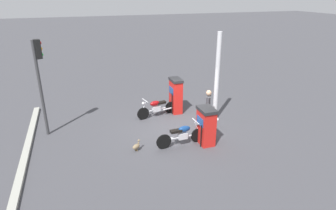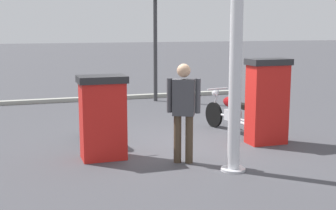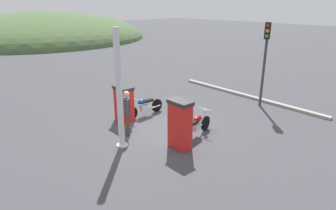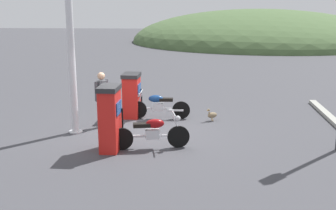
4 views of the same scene
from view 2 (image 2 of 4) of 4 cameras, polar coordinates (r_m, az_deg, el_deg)
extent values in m
plane|color=#424247|center=(9.08, 1.65, -4.95)|extent=(120.00, 120.00, 0.00)
cube|color=red|center=(9.23, 12.24, 0.05)|extent=(0.45, 0.75, 1.57)
cube|color=#1E478C|center=(9.38, 11.58, 2.36)|extent=(0.04, 0.52, 0.32)
cube|color=#262628|center=(9.13, 12.43, 5.28)|extent=(0.50, 0.83, 0.12)
cylinder|color=black|center=(9.39, 10.17, -1.17)|extent=(0.04, 0.04, 1.02)
cube|color=red|center=(8.06, -8.11, -1.99)|extent=(0.51, 0.76, 1.35)
cube|color=#1E478C|center=(8.26, -8.50, 0.38)|extent=(0.04, 0.53, 0.32)
cube|color=#262628|center=(7.95, -8.24, 3.21)|extent=(0.56, 0.84, 0.12)
cylinder|color=black|center=(8.36, -9.99, -3.05)|extent=(0.04, 0.04, 0.88)
cylinder|color=black|center=(10.65, 5.74, -1.20)|extent=(0.58, 0.18, 0.58)
cylinder|color=black|center=(9.54, 11.00, -2.62)|extent=(0.58, 0.18, 0.58)
cube|color=silver|center=(10.10, 8.06, -1.27)|extent=(0.39, 0.27, 0.24)
cylinder|color=silver|center=(10.07, 8.23, -1.60)|extent=(1.09, 0.27, 0.05)
ellipsoid|color=maroon|center=(10.10, 7.84, 0.35)|extent=(0.51, 0.31, 0.24)
cube|color=black|center=(9.85, 9.07, -0.10)|extent=(0.47, 0.28, 0.10)
cylinder|color=silver|center=(10.57, 5.89, 0.36)|extent=(0.26, 0.09, 0.57)
cylinder|color=silver|center=(10.46, 6.19, 2.03)|extent=(0.15, 0.56, 0.04)
sphere|color=silver|center=(10.55, 5.85, 1.45)|extent=(0.17, 0.17, 0.14)
cylinder|color=silver|center=(9.60, 9.67, -2.37)|extent=(0.55, 0.18, 0.07)
cylinder|color=black|center=(8.41, -7.13, -4.16)|extent=(0.59, 0.08, 0.59)
cylinder|color=black|center=(9.76, -9.26, -2.28)|extent=(0.59, 0.08, 0.59)
cube|color=silver|center=(9.01, -8.22, -2.59)|extent=(0.37, 0.22, 0.24)
cylinder|color=silver|center=(9.07, -8.28, -2.84)|extent=(1.07, 0.10, 0.05)
ellipsoid|color=navy|center=(8.89, -8.15, -0.92)|extent=(0.49, 0.24, 0.24)
cube|color=black|center=(9.22, -8.65, -0.74)|extent=(0.45, 0.22, 0.10)
cylinder|color=silver|center=(8.38, -7.25, -2.10)|extent=(0.26, 0.05, 0.57)
cylinder|color=silver|center=(8.40, -7.43, 0.14)|extent=(0.06, 0.56, 0.04)
sphere|color=silver|center=(8.32, -7.24, -0.78)|extent=(0.15, 0.15, 0.14)
cylinder|color=silver|center=(9.59, -8.30, -2.34)|extent=(0.55, 0.09, 0.07)
cylinder|color=#473828|center=(7.82, 1.19, -4.24)|extent=(0.18, 0.18, 0.82)
cylinder|color=#473828|center=(7.79, 2.65, -4.30)|extent=(0.18, 0.18, 0.82)
cube|color=#3F3F44|center=(7.66, 1.95, 0.95)|extent=(0.35, 0.41, 0.61)
cylinder|color=#3F3F44|center=(7.69, 0.18, 1.22)|extent=(0.12, 0.12, 0.58)
cylinder|color=#3F3F44|center=(7.63, 3.74, 1.13)|extent=(0.12, 0.12, 0.58)
sphere|color=tan|center=(7.61, 1.97, 4.31)|extent=(0.31, 0.31, 0.23)
ellipsoid|color=#847051|center=(10.79, -9.30, -1.70)|extent=(0.38, 0.33, 0.19)
cylinder|color=#847051|center=(10.69, -8.88, -1.48)|extent=(0.07, 0.07, 0.13)
sphere|color=#847051|center=(10.65, -8.81, -0.80)|extent=(0.12, 0.12, 0.08)
cone|color=orange|center=(10.61, -8.60, -0.86)|extent=(0.07, 0.06, 0.04)
cone|color=#847051|center=(10.89, -9.85, -1.45)|extent=(0.09, 0.09, 0.07)
cylinder|color=orange|center=(10.84, -9.16, -2.40)|extent=(0.02, 0.02, 0.09)
cylinder|color=orange|center=(10.79, -9.41, -2.46)|extent=(0.02, 0.02, 0.09)
cylinder|color=#38383A|center=(14.24, -1.59, 8.22)|extent=(0.16, 0.16, 3.86)
cylinder|color=silver|center=(7.22, 8.47, 7.14)|extent=(0.20, 0.20, 3.97)
cylinder|color=silver|center=(7.56, 8.10, -7.91)|extent=(0.40, 0.40, 0.04)
cube|color=#9E9E93|center=(14.77, -6.74, 0.92)|extent=(0.38, 8.35, 0.12)
camera|label=1|loc=(14.74, -52.08, 18.83)|focal=30.76mm
camera|label=3|loc=(11.41, 65.20, 16.28)|focal=31.11mm
camera|label=4|loc=(17.65, 36.99, 11.93)|focal=43.28mm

